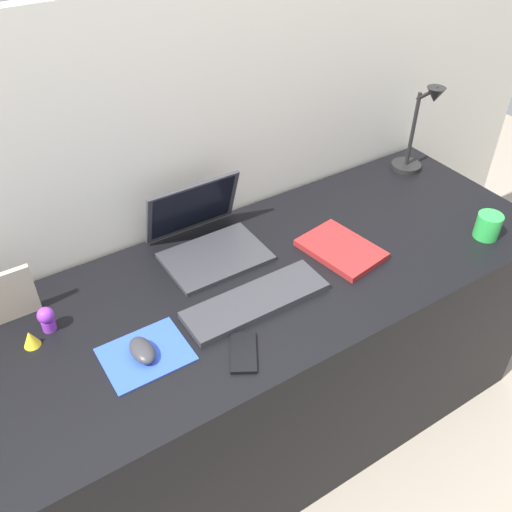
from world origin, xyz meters
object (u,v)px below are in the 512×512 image
at_px(toy_figurine_yellow, 30,339).
at_px(cell_phone, 243,353).
at_px(mouse, 142,350).
at_px(toy_figurine_purple, 47,318).
at_px(desk_lamp, 419,132).
at_px(notebook_pad, 341,249).
at_px(picture_frame, 12,295).
at_px(keyboard, 256,301).
at_px(coffee_mug, 488,226).
at_px(laptop, 205,235).

bearing_deg(toy_figurine_yellow, cell_phone, -35.74).
bearing_deg(cell_phone, mouse, 179.60).
relative_size(toy_figurine_purple, toy_figurine_yellow, 1.56).
bearing_deg(desk_lamp, notebook_pad, -156.09).
distance_m(cell_phone, toy_figurine_purple, 0.51).
bearing_deg(notebook_pad, toy_figurine_purple, 160.45).
relative_size(notebook_pad, picture_frame, 1.60).
xyz_separation_m(keyboard, desk_lamp, (0.87, 0.28, 0.15)).
bearing_deg(desk_lamp, toy_figurine_purple, -176.78).
relative_size(coffee_mug, toy_figurine_purple, 1.11).
relative_size(keyboard, picture_frame, 2.73).
bearing_deg(keyboard, laptop, 89.71).
height_order(cell_phone, coffee_mug, coffee_mug).
bearing_deg(desk_lamp, laptop, 179.80).
distance_m(mouse, notebook_pad, 0.68).
relative_size(mouse, coffee_mug, 1.19).
distance_m(keyboard, toy_figurine_purple, 0.55).
bearing_deg(mouse, laptop, 41.15).
xyz_separation_m(cell_phone, desk_lamp, (0.99, 0.42, 0.15)).
xyz_separation_m(desk_lamp, notebook_pad, (-0.53, -0.23, -0.15)).
relative_size(keyboard, toy_figurine_yellow, 8.78).
xyz_separation_m(laptop, desk_lamp, (0.87, -0.00, 0.11)).
relative_size(notebook_pad, coffee_mug, 2.98).
bearing_deg(keyboard, toy_figurine_purple, 157.61).
relative_size(desk_lamp, toy_figurine_purple, 4.67).
relative_size(laptop, desk_lamp, 0.88).
xyz_separation_m(desk_lamp, picture_frame, (-1.43, 0.02, -0.08)).
bearing_deg(laptop, picture_frame, 178.64).
xyz_separation_m(cell_phone, coffee_mug, (0.90, 0.00, 0.04)).
distance_m(toy_figurine_purple, toy_figurine_yellow, 0.06).
xyz_separation_m(laptop, picture_frame, (-0.56, 0.01, 0.02)).
distance_m(mouse, desk_lamp, 1.25).
bearing_deg(laptop, toy_figurine_yellow, -168.76).
distance_m(mouse, toy_figurine_purple, 0.27).
bearing_deg(cell_phone, desk_lamp, 53.66).
bearing_deg(coffee_mug, laptop, 151.48).
bearing_deg(toy_figurine_purple, coffee_mug, -14.90).
xyz_separation_m(picture_frame, coffee_mug, (1.34, -0.43, -0.03)).
xyz_separation_m(laptop, toy_figurine_purple, (-0.51, -0.08, -0.01)).
relative_size(cell_phone, toy_figurine_purple, 1.76).
distance_m(laptop, toy_figurine_yellow, 0.57).
xyz_separation_m(cell_phone, picture_frame, (-0.44, 0.44, 0.07)).
distance_m(notebook_pad, coffee_mug, 0.47).
distance_m(coffee_mug, toy_figurine_yellow, 1.37).
relative_size(mouse, cell_phone, 0.75).
height_order(laptop, coffee_mug, laptop).
height_order(notebook_pad, picture_frame, picture_frame).
height_order(laptop, mouse, laptop).
relative_size(cell_phone, coffee_mug, 1.59).
bearing_deg(toy_figurine_yellow, desk_lamp, 4.34).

